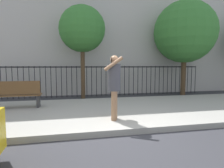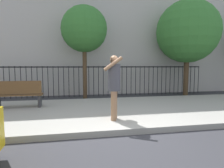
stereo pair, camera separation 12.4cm
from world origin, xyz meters
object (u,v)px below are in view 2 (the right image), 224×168
Objects in this scene: pedestrian_on_phone at (114,83)px; street_tree_near at (84,29)px; street_bench at (18,94)px; street_tree_mid at (188,32)px.

pedestrian_on_phone is 5.00m from street_tree_near.
pedestrian_on_phone is 3.67m from street_bench.
street_bench is at bearing -135.23° from street_tree_near.
pedestrian_on_phone is 0.35× the size of street_tree_mid.
street_tree_mid is (7.86, 2.33, 2.75)m from street_bench.
street_bench is 0.32× the size of street_tree_mid.
street_tree_near is at bearing 179.13° from street_tree_mid.
street_tree_mid is (4.86, 4.38, 2.24)m from pedestrian_on_phone.
street_bench is (-3.00, 2.05, -0.52)m from pedestrian_on_phone.
street_tree_mid is (5.42, -0.08, 0.05)m from street_tree_near.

